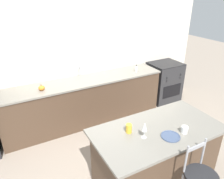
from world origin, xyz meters
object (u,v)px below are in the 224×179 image
Objects in this scene: oven_range at (164,82)px; coffee_mug at (185,130)px; pumpkin_decoration at (42,88)px; dinner_plate at (170,136)px; wine_glass at (145,127)px; tumbler_cup at (129,128)px; soap_bottle at (136,69)px.

coffee_mug is (-1.57, -2.17, 0.48)m from oven_range.
pumpkin_decoration is (-2.90, -0.09, 0.50)m from oven_range.
oven_range is at bearing 54.05° from coffee_mug.
dinner_plate is (-1.78, -2.15, 0.44)m from oven_range.
wine_glass is 1.87× the size of tumbler_cup.
oven_range is at bearing 39.89° from tumbler_cup.
coffee_mug is 0.70× the size of soap_bottle.
pumpkin_decoration is at bearing 118.43° from dinner_plate.
pumpkin_decoration is at bearing -178.15° from oven_range.
pumpkin_decoration is (-1.32, 2.08, 0.03)m from coffee_mug.
oven_range reaches higher than dinner_plate.
dinner_plate is 0.36m from wine_glass.
dinner_plate is 2.21m from soap_bottle.
pumpkin_decoration is at bearing 122.49° from coffee_mug.
tumbler_cup is at bearing -140.11° from oven_range.
coffee_mug is at bearing -29.18° from tumbler_cup.
pumpkin_decoration is 0.69× the size of soap_bottle.
dinner_plate is 0.52m from tumbler_cup.
wine_glass is at bearing -136.03° from oven_range.
wine_glass reaches higher than pumpkin_decoration.
tumbler_cup is at bearing 121.05° from wine_glass.
coffee_mug reaches higher than dinner_plate.
oven_range is 5.93× the size of soap_bottle.
oven_range is at bearing 7.40° from soap_bottle.
oven_range is 8.61× the size of pumpkin_decoration.
coffee_mug is at bearing -17.97° from wine_glass.
soap_bottle is at bearing -172.60° from oven_range.
coffee_mug is at bearing -57.51° from pumpkin_decoration.
coffee_mug is 1.02× the size of pumpkin_decoration.
wine_glass is at bearing 162.03° from coffee_mug.
tumbler_cup reaches higher than dinner_plate.
dinner_plate is at bearing -25.94° from wine_glass.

